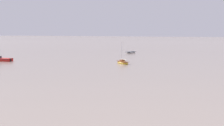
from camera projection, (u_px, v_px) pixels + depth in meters
name	position (u px, v px, depth m)	size (l,w,h in m)	color
rowboat_moored_0	(131.00, 53.00, 90.28)	(2.30, 4.79, 0.73)	white
motorboat_moored_0	(0.00, 60.00, 65.97)	(5.62, 2.63, 1.86)	red
sailboat_moored_2	(123.00, 63.00, 60.23)	(4.38, 3.90, 5.03)	gold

